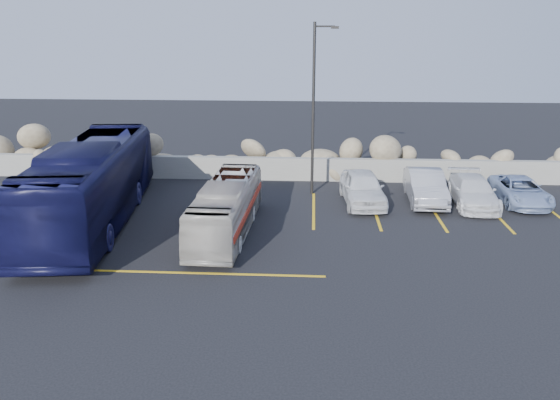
# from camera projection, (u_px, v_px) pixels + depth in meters

# --- Properties ---
(ground) EXTENTS (90.00, 90.00, 0.00)m
(ground) POSITION_uv_depth(u_px,v_px,m) (233.00, 277.00, 17.72)
(ground) COLOR black
(ground) RESTS_ON ground
(seawall) EXTENTS (60.00, 0.40, 1.20)m
(seawall) POSITION_uv_depth(u_px,v_px,m) (265.00, 168.00, 28.96)
(seawall) COLOR gray
(seawall) RESTS_ON ground
(riprap_pile) EXTENTS (54.00, 2.80, 2.60)m
(riprap_pile) POSITION_uv_depth(u_px,v_px,m) (267.00, 151.00, 29.89)
(riprap_pile) COLOR #8C7A5B
(riprap_pile) RESTS_ON ground
(parking_lines) EXTENTS (18.16, 9.36, 0.01)m
(parking_lines) POSITION_uv_depth(u_px,v_px,m) (363.00, 222.00, 22.75)
(parking_lines) COLOR gold
(parking_lines) RESTS_ON ground
(lamppost) EXTENTS (1.14, 0.18, 8.00)m
(lamppost) POSITION_uv_depth(u_px,v_px,m) (315.00, 105.00, 25.32)
(lamppost) COLOR #2A2825
(lamppost) RESTS_ON ground
(vintage_bus) EXTENTS (2.02, 7.54, 2.08)m
(vintage_bus) POSITION_uv_depth(u_px,v_px,m) (227.00, 208.00, 21.24)
(vintage_bus) COLOR beige
(vintage_bus) RESTS_ON ground
(tour_coach) EXTENTS (4.24, 12.32, 3.36)m
(tour_coach) POSITION_uv_depth(u_px,v_px,m) (92.00, 183.00, 22.23)
(tour_coach) COLOR #101138
(tour_coach) RESTS_ON ground
(car_a) EXTENTS (2.12, 4.52, 1.50)m
(car_a) POSITION_uv_depth(u_px,v_px,m) (362.00, 188.00, 24.97)
(car_a) COLOR white
(car_a) RESTS_ON ground
(car_b) EXTENTS (1.71, 4.50, 1.47)m
(car_b) POSITION_uv_depth(u_px,v_px,m) (425.00, 186.00, 25.20)
(car_b) COLOR #AFAEB3
(car_b) RESTS_ON ground
(car_c) EXTENTS (1.98, 4.47, 1.28)m
(car_c) POSITION_uv_depth(u_px,v_px,m) (473.00, 191.00, 24.77)
(car_c) COLOR white
(car_c) RESTS_ON ground
(car_d) EXTENTS (1.95, 4.22, 1.17)m
(car_d) POSITION_uv_depth(u_px,v_px,m) (520.00, 191.00, 25.05)
(car_d) COLOR #8FA4CA
(car_d) RESTS_ON ground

